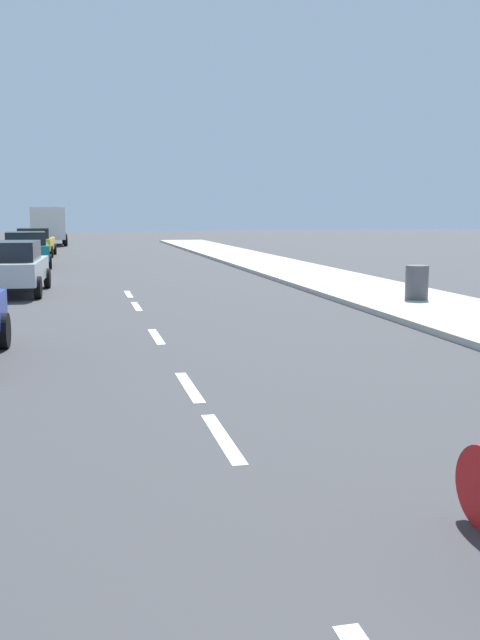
{
  "coord_description": "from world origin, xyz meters",
  "views": [
    {
      "loc": [
        -1.47,
        0.64,
        2.4
      ],
      "look_at": [
        0.45,
        9.23,
        1.1
      ],
      "focal_mm": 40.91,
      "sensor_mm": 36.0,
      "label": 1
    }
  ],
  "objects_px": {
    "parked_car_teal": "(26,248)",
    "trash_bin_far": "(417,282)",
    "parked_car_silver": "(10,266)",
    "delivery_truck": "(48,225)",
    "parked_car_yellow": "(35,241)"
  },
  "relations": [
    {
      "from": "trash_bin_far",
      "to": "delivery_truck",
      "type": "bearing_deg",
      "value": 105.49
    },
    {
      "from": "parked_car_teal",
      "to": "delivery_truck",
      "type": "relative_size",
      "value": 0.73
    },
    {
      "from": "delivery_truck",
      "to": "trash_bin_far",
      "type": "distance_m",
      "value": 40.24
    },
    {
      "from": "delivery_truck",
      "to": "trash_bin_far",
      "type": "relative_size",
      "value": 7.06
    },
    {
      "from": "parked_car_yellow",
      "to": "trash_bin_far",
      "type": "distance_m",
      "value": 26.93
    },
    {
      "from": "parked_car_teal",
      "to": "trash_bin_far",
      "type": "relative_size",
      "value": 5.18
    },
    {
      "from": "parked_car_silver",
      "to": "delivery_truck",
      "type": "height_order",
      "value": "delivery_truck"
    },
    {
      "from": "parked_car_teal",
      "to": "trash_bin_far",
      "type": "bearing_deg",
      "value": -59.49
    },
    {
      "from": "parked_car_teal",
      "to": "parked_car_yellow",
      "type": "xyz_separation_m",
      "value": [
        -0.03,
        8.41,
        -0.0
      ]
    },
    {
      "from": "trash_bin_far",
      "to": "parked_car_silver",
      "type": "bearing_deg",
      "value": 154.76
    },
    {
      "from": "parked_car_silver",
      "to": "trash_bin_far",
      "type": "relative_size",
      "value": 5.03
    },
    {
      "from": "parked_car_teal",
      "to": "trash_bin_far",
      "type": "height_order",
      "value": "parked_car_teal"
    },
    {
      "from": "parked_car_silver",
      "to": "parked_car_teal",
      "type": "relative_size",
      "value": 0.97
    },
    {
      "from": "delivery_truck",
      "to": "parked_car_teal",
      "type": "bearing_deg",
      "value": -92.58
    },
    {
      "from": "parked_car_yellow",
      "to": "delivery_truck",
      "type": "xyz_separation_m",
      "value": [
        0.18,
        14.16,
        0.66
      ]
    }
  ]
}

